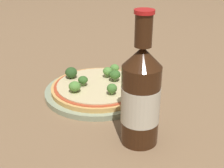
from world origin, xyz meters
The scene contains 12 objects.
ground_plane centered at (0.00, 0.00, 0.00)m, with size 3.00×3.00×0.00m, color #846647.
plate centered at (0.01, 0.00, 0.01)m, with size 0.24×0.24×0.01m.
pizza centered at (0.01, 0.00, 0.02)m, with size 0.22×0.22×0.01m.
broccoli_floret_0 centered at (-0.01, -0.03, 0.04)m, with size 0.02×0.02×0.02m.
broccoli_floret_1 centered at (-0.01, 0.04, 0.04)m, with size 0.02×0.02×0.03m.
broccoli_floret_2 centered at (-0.06, -0.03, 0.04)m, with size 0.03×0.03×0.03m.
broccoli_floret_3 centered at (0.01, -0.06, 0.04)m, with size 0.03×0.03×0.02m.
broccoli_floret_4 centered at (0.07, -0.01, 0.04)m, with size 0.02×0.02×0.02m.
broccoli_floret_5 centered at (-0.02, 0.07, 0.04)m, with size 0.02×0.02×0.02m.
broccoli_floret_6 centered at (0.05, 0.06, 0.04)m, with size 0.02×0.02×0.02m.
broccoli_floret_7 centered at (0.02, 0.04, 0.04)m, with size 0.03×0.03×0.03m.
beer_bottle centered at (0.20, -0.06, 0.09)m, with size 0.07×0.07×0.24m.
Camera 1 is at (0.52, -0.40, 0.33)m, focal length 50.00 mm.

